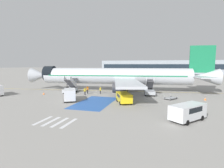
{
  "coord_description": "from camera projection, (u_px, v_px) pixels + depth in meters",
  "views": [
    {
      "loc": [
        11.6,
        -43.27,
        6.87
      ],
      "look_at": [
        -0.6,
        -0.62,
        1.87
      ],
      "focal_mm": 28.0,
      "sensor_mm": 36.0,
      "label": 1
    }
  ],
  "objects": [
    {
      "name": "service_van_2",
      "position": [
        188.0,
        111.0,
        21.24
      ],
      "size": [
        4.77,
        5.13,
        2.05
      ],
      "rotation": [
        0.0,
        0.0,
        2.44
      ],
      "color": "silver",
      "rests_on": "ground_plane"
    },
    {
      "name": "service_van_0",
      "position": [
        124.0,
        97.0,
        31.15
      ],
      "size": [
        3.78,
        4.93,
        1.79
      ],
      "rotation": [
        0.0,
        0.0,
        3.58
      ],
      "color": "yellow",
      "rests_on": "ground_plane"
    },
    {
      "name": "apron_leadline_yellow",
      "position": [
        115.0,
        91.0,
        45.22
      ],
      "size": [
        80.63,
        11.07,
        0.01
      ],
      "primitive_type": "cube",
      "rotation": [
        0.0,
        0.0,
        1.7
      ],
      "color": "gold",
      "rests_on": "ground_plane"
    },
    {
      "name": "service_van_3",
      "position": [
        70.0,
        94.0,
        32.88
      ],
      "size": [
        3.88,
        4.76,
        2.23
      ],
      "rotation": [
        0.0,
        0.0,
        0.52
      ],
      "color": "silver",
      "rests_on": "ground_plane"
    },
    {
      "name": "ground_crew_2",
      "position": [
        88.0,
        89.0,
        41.23
      ],
      "size": [
        0.42,
        0.49,
        1.79
      ],
      "rotation": [
        0.0,
        0.0,
        4.17
      ],
      "color": "#2D2D33",
      "rests_on": "ground_plane"
    },
    {
      "name": "terminal_building",
      "position": [
        159.0,
        67.0,
        126.87
      ],
      "size": [
        83.82,
        12.1,
        9.62
      ],
      "color": "#89939E",
      "rests_on": "ground_plane"
    },
    {
      "name": "apron_walkway_bar_1",
      "position": [
        51.0,
        121.0,
        21.15
      ],
      "size": [
        0.44,
        3.6,
        0.01
      ],
      "primitive_type": "cube",
      "color": "silver",
      "rests_on": "ground_plane"
    },
    {
      "name": "apron_walkway_bar_3",
      "position": [
        69.0,
        123.0,
        20.49
      ],
      "size": [
        0.44,
        3.6,
        0.01
      ],
      "primitive_type": "cube",
      "color": "silver",
      "rests_on": "ground_plane"
    },
    {
      "name": "airliner",
      "position": [
        118.0,
        76.0,
        44.7
      ],
      "size": [
        48.02,
        36.16,
        11.29
      ],
      "rotation": [
        0.0,
        0.0,
        1.7
      ],
      "color": "#B7BCC4",
      "rests_on": "ground_plane"
    },
    {
      "name": "traffic_cone_1",
      "position": [
        44.0,
        93.0,
        40.04
      ],
      "size": [
        0.46,
        0.46,
        0.52
      ],
      "color": "orange",
      "rests_on": "ground_plane"
    },
    {
      "name": "apron_walkway_bar_0",
      "position": [
        43.0,
        120.0,
        21.47
      ],
      "size": [
        0.44,
        3.6,
        0.01
      ],
      "primitive_type": "cube",
      "color": "silver",
      "rests_on": "ground_plane"
    },
    {
      "name": "ground_crew_0",
      "position": [
        100.0,
        90.0,
        41.0
      ],
      "size": [
        0.44,
        0.48,
        1.62
      ],
      "rotation": [
        0.0,
        0.0,
        5.36
      ],
      "color": "black",
      "rests_on": "ground_plane"
    },
    {
      "name": "boarding_stairs_aft",
      "position": [
        149.0,
        90.0,
        39.4
      ],
      "size": [
        2.82,
        5.44,
        4.2
      ],
      "rotation": [
        0.0,
        0.0,
        0.13
      ],
      "color": "#ADB2BA",
      "rests_on": "ground_plane"
    },
    {
      "name": "ground_crew_3",
      "position": [
        127.0,
        90.0,
        40.54
      ],
      "size": [
        0.41,
        0.49,
        1.8
      ],
      "rotation": [
        0.0,
        0.0,
        1.08
      ],
      "color": "black",
      "rests_on": "ground_plane"
    },
    {
      "name": "traffic_cone_0",
      "position": [
        205.0,
        99.0,
        33.62
      ],
      "size": [
        0.45,
        0.45,
        0.5
      ],
      "color": "orange",
      "rests_on": "ground_plane"
    },
    {
      "name": "baggage_cart",
      "position": [
        171.0,
        98.0,
        34.54
      ],
      "size": [
        2.74,
        2.99,
        0.87
      ],
      "rotation": [
        0.0,
        0.0,
        2.51
      ],
      "color": "gray",
      "rests_on": "ground_plane"
    },
    {
      "name": "apron_walkway_bar_2",
      "position": [
        60.0,
        122.0,
        20.82
      ],
      "size": [
        0.44,
        3.6,
        0.01
      ],
      "primitive_type": "cube",
      "color": "silver",
      "rests_on": "ground_plane"
    },
    {
      "name": "boarding_stairs_forward",
      "position": [
        71.0,
        89.0,
        42.07
      ],
      "size": [
        2.82,
        5.44,
        4.26
      ],
      "rotation": [
        0.0,
        0.0,
        0.13
      ],
      "color": "#ADB2BA",
      "rests_on": "ground_plane"
    },
    {
      "name": "ground_plane",
      "position": [
        115.0,
        91.0,
        45.28
      ],
      "size": [
        600.0,
        600.0,
        0.0
      ],
      "primitive_type": "plane",
      "color": "gray"
    },
    {
      "name": "fuel_tanker",
      "position": [
        147.0,
        78.0,
        65.2
      ],
      "size": [
        10.75,
        3.55,
        3.46
      ],
      "rotation": [
        0.0,
        0.0,
        -1.67
      ],
      "color": "#38383D",
      "rests_on": "ground_plane"
    },
    {
      "name": "ground_crew_1",
      "position": [
        85.0,
        91.0,
        39.35
      ],
      "size": [
        0.42,
        0.49,
        1.67
      ],
      "rotation": [
        0.0,
        0.0,
        1.03
      ],
      "color": "#2D2D33",
      "rests_on": "ground_plane"
    },
    {
      "name": "apron_stand_patch_blue",
      "position": [
        95.0,
        102.0,
        31.62
      ],
      "size": [
        5.97,
        11.44,
        0.01
      ],
      "primitive_type": "cube",
      "color": "#2856A8",
      "rests_on": "ground_plane"
    }
  ]
}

